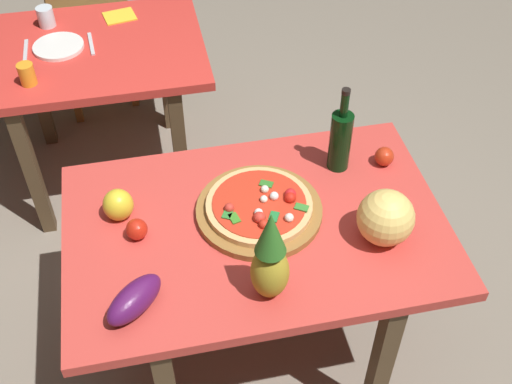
{
  "coord_description": "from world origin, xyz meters",
  "views": [
    {
      "loc": [
        -0.29,
        -1.38,
        2.3
      ],
      "look_at": [
        0.02,
        0.1,
        0.8
      ],
      "focal_mm": 45.4,
      "sensor_mm": 36.0,
      "label": 1
    }
  ],
  "objects_px": {
    "pizza_board": "(259,211)",
    "wine_bottle": "(340,139)",
    "dining_chair": "(89,30)",
    "bell_pepper": "(118,205)",
    "eggplant": "(134,299)",
    "pizza": "(260,205)",
    "tomato_by_bottle": "(384,156)",
    "display_table": "(256,244)",
    "fork_utensil": "(26,51)",
    "drinking_glass_juice": "(27,74)",
    "background_table": "(94,69)",
    "dinner_plate": "(58,47)",
    "melon": "(386,218)",
    "napkin_folded": "(120,16)",
    "tomato_beside_pepper": "(137,229)",
    "pineapple_left": "(270,260)",
    "drinking_glass_water": "(46,17)",
    "knife_utensil": "(91,44)"
  },
  "relations": [
    {
      "from": "pizza_board",
      "to": "knife_utensil",
      "type": "relative_size",
      "value": 2.3
    },
    {
      "from": "dinner_plate",
      "to": "dining_chair",
      "type": "bearing_deg",
      "value": 80.69
    },
    {
      "from": "display_table",
      "to": "fork_utensil",
      "type": "bearing_deg",
      "value": 122.85
    },
    {
      "from": "drinking_glass_water",
      "to": "dining_chair",
      "type": "bearing_deg",
      "value": 69.16
    },
    {
      "from": "background_table",
      "to": "melon",
      "type": "height_order",
      "value": "melon"
    },
    {
      "from": "wine_bottle",
      "to": "display_table",
      "type": "bearing_deg",
      "value": -147.62
    },
    {
      "from": "bell_pepper",
      "to": "fork_utensil",
      "type": "xyz_separation_m",
      "value": [
        -0.34,
        1.06,
        -0.05
      ]
    },
    {
      "from": "eggplant",
      "to": "pizza",
      "type": "bearing_deg",
      "value": 34.37
    },
    {
      "from": "background_table",
      "to": "pizza",
      "type": "height_order",
      "value": "pizza"
    },
    {
      "from": "dining_chair",
      "to": "pineapple_left",
      "type": "distance_m",
      "value": 2.15
    },
    {
      "from": "pizza_board",
      "to": "tomato_by_bottle",
      "type": "bearing_deg",
      "value": 16.91
    },
    {
      "from": "background_table",
      "to": "fork_utensil",
      "type": "xyz_separation_m",
      "value": [
        -0.27,
        0.02,
        0.12
      ]
    },
    {
      "from": "drinking_glass_water",
      "to": "wine_bottle",
      "type": "bearing_deg",
      "value": -49.16
    },
    {
      "from": "tomato_beside_pepper",
      "to": "dinner_plate",
      "type": "xyz_separation_m",
      "value": [
        -0.25,
        1.17,
        -0.03
      ]
    },
    {
      "from": "bell_pepper",
      "to": "dinner_plate",
      "type": "distance_m",
      "value": 1.08
    },
    {
      "from": "dining_chair",
      "to": "drinking_glass_water",
      "type": "height_order",
      "value": "dining_chair"
    },
    {
      "from": "pizza",
      "to": "tomato_by_bottle",
      "type": "distance_m",
      "value": 0.5
    },
    {
      "from": "background_table",
      "to": "dinner_plate",
      "type": "xyz_separation_m",
      "value": [
        -0.13,
        0.02,
        0.12
      ]
    },
    {
      "from": "display_table",
      "to": "napkin_folded",
      "type": "bearing_deg",
      "value": 104.14
    },
    {
      "from": "pizza_board",
      "to": "knife_utensil",
      "type": "distance_m",
      "value": 1.26
    },
    {
      "from": "pineapple_left",
      "to": "tomato_beside_pepper",
      "type": "height_order",
      "value": "pineapple_left"
    },
    {
      "from": "knife_utensil",
      "to": "pizza",
      "type": "bearing_deg",
      "value": -70.03
    },
    {
      "from": "tomato_by_bottle",
      "to": "melon",
      "type": "bearing_deg",
      "value": -110.41
    },
    {
      "from": "pizza",
      "to": "melon",
      "type": "distance_m",
      "value": 0.4
    },
    {
      "from": "tomato_by_bottle",
      "to": "fork_utensil",
      "type": "xyz_separation_m",
      "value": [
        -1.27,
        1.0,
        -0.03
      ]
    },
    {
      "from": "dinner_plate",
      "to": "fork_utensil",
      "type": "distance_m",
      "value": 0.14
    },
    {
      "from": "eggplant",
      "to": "dinner_plate",
      "type": "height_order",
      "value": "eggplant"
    },
    {
      "from": "wine_bottle",
      "to": "tomato_by_bottle",
      "type": "height_order",
      "value": "wine_bottle"
    },
    {
      "from": "fork_utensil",
      "to": "drinking_glass_water",
      "type": "bearing_deg",
      "value": 66.19
    },
    {
      "from": "pizza",
      "to": "tomato_beside_pepper",
      "type": "xyz_separation_m",
      "value": [
        -0.4,
        -0.02,
        -0.01
      ]
    },
    {
      "from": "pizza",
      "to": "display_table",
      "type": "bearing_deg",
      "value": -119.21
    },
    {
      "from": "eggplant",
      "to": "drinking_glass_juice",
      "type": "xyz_separation_m",
      "value": [
        -0.34,
        1.2,
        0.0
      ]
    },
    {
      "from": "bell_pepper",
      "to": "drinking_glass_juice",
      "type": "bearing_deg",
      "value": 111.3
    },
    {
      "from": "drinking_glass_juice",
      "to": "dinner_plate",
      "type": "bearing_deg",
      "value": 64.87
    },
    {
      "from": "dinner_plate",
      "to": "napkin_folded",
      "type": "height_order",
      "value": "dinner_plate"
    },
    {
      "from": "pizza_board",
      "to": "napkin_folded",
      "type": "distance_m",
      "value": 1.41
    },
    {
      "from": "background_table",
      "to": "fork_utensil",
      "type": "bearing_deg",
      "value": 175.81
    },
    {
      "from": "pizza_board",
      "to": "fork_utensil",
      "type": "bearing_deg",
      "value": 124.59
    },
    {
      "from": "dining_chair",
      "to": "wine_bottle",
      "type": "height_order",
      "value": "wine_bottle"
    },
    {
      "from": "wine_bottle",
      "to": "tomato_beside_pepper",
      "type": "distance_m",
      "value": 0.75
    },
    {
      "from": "tomato_by_bottle",
      "to": "display_table",
      "type": "bearing_deg",
      "value": -159.05
    },
    {
      "from": "display_table",
      "to": "drinking_glass_water",
      "type": "bearing_deg",
      "value": 115.98
    },
    {
      "from": "pineapple_left",
      "to": "bell_pepper",
      "type": "bearing_deg",
      "value": 135.66
    },
    {
      "from": "bell_pepper",
      "to": "drinking_glass_juice",
      "type": "distance_m",
      "value": 0.88
    },
    {
      "from": "pizza_board",
      "to": "wine_bottle",
      "type": "distance_m",
      "value": 0.38
    },
    {
      "from": "bell_pepper",
      "to": "drinking_glass_juice",
      "type": "xyz_separation_m",
      "value": [
        -0.32,
        0.82,
        -0.0
      ]
    },
    {
      "from": "wine_bottle",
      "to": "melon",
      "type": "relative_size",
      "value": 1.83
    },
    {
      "from": "wine_bottle",
      "to": "pineapple_left",
      "type": "bearing_deg",
      "value": -126.21
    },
    {
      "from": "dining_chair",
      "to": "bell_pepper",
      "type": "xyz_separation_m",
      "value": [
        0.11,
        -1.65,
        0.32
      ]
    },
    {
      "from": "tomato_beside_pepper",
      "to": "drinking_glass_juice",
      "type": "distance_m",
      "value": 0.99
    }
  ]
}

